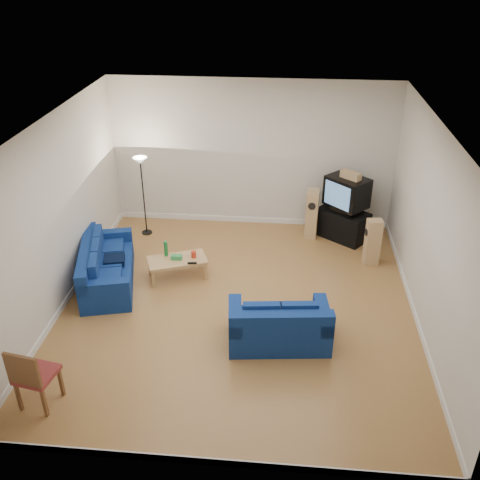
# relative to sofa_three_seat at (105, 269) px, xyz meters

# --- Properties ---
(room) EXTENTS (6.01, 6.51, 3.21)m
(room) POSITION_rel_sofa_three_seat_xyz_m (2.50, -0.52, 1.25)
(room) COLOR brown
(room) RESTS_ON ground
(sofa_three_seat) EXTENTS (1.34, 2.16, 0.78)m
(sofa_three_seat) POSITION_rel_sofa_three_seat_xyz_m (0.00, 0.00, 0.00)
(sofa_three_seat) COLOR navy
(sofa_three_seat) RESTS_ON ground
(sofa_loveseat) EXTENTS (1.65, 1.04, 0.78)m
(sofa_loveseat) POSITION_rel_sofa_three_seat_xyz_m (3.23, -1.42, 0.01)
(sofa_loveseat) COLOR navy
(sofa_loveseat) RESTS_ON ground
(coffee_table) EXTENTS (1.19, 0.89, 0.39)m
(coffee_table) POSITION_rel_sofa_three_seat_xyz_m (1.29, 0.32, 0.05)
(coffee_table) COLOR tan
(coffee_table) RESTS_ON ground
(bottle) EXTENTS (0.08, 0.08, 0.30)m
(bottle) POSITION_rel_sofa_three_seat_xyz_m (1.07, 0.42, 0.25)
(bottle) COLOR #197233
(bottle) RESTS_ON coffee_table
(tissue_box) EXTENTS (0.20, 0.12, 0.08)m
(tissue_box) POSITION_rel_sofa_three_seat_xyz_m (1.28, 0.32, 0.14)
(tissue_box) COLOR green
(tissue_box) RESTS_ON coffee_table
(red_canister) EXTENTS (0.10, 0.10, 0.13)m
(red_canister) POSITION_rel_sofa_three_seat_xyz_m (1.59, 0.41, 0.17)
(red_canister) COLOR red
(red_canister) RESTS_ON coffee_table
(remote) EXTENTS (0.17, 0.08, 0.02)m
(remote) POSITION_rel_sofa_three_seat_xyz_m (1.60, 0.18, 0.11)
(remote) COLOR black
(remote) RESTS_ON coffee_table
(tv_stand) EXTENTS (1.16, 1.07, 0.63)m
(tv_stand) POSITION_rel_sofa_three_seat_xyz_m (4.47, 2.18, 0.02)
(tv_stand) COLOR black
(tv_stand) RESTS_ON ground
(av_receiver) EXTENTS (0.60, 0.58, 0.11)m
(av_receiver) POSITION_rel_sofa_three_seat_xyz_m (4.45, 2.17, 0.39)
(av_receiver) COLOR black
(av_receiver) RESTS_ON tv_stand
(television) EXTENTS (0.99, 0.99, 0.62)m
(television) POSITION_rel_sofa_three_seat_xyz_m (4.49, 2.21, 0.76)
(television) COLOR black
(television) RESTS_ON av_receiver
(centre_speaker) EXTENTS (0.43, 0.40, 0.15)m
(centre_speaker) POSITION_rel_sofa_three_seat_xyz_m (4.53, 2.17, 1.14)
(centre_speaker) COLOR tan
(centre_speaker) RESTS_ON television
(speaker_left) EXTENTS (0.29, 0.35, 1.06)m
(speaker_left) POSITION_rel_sofa_three_seat_xyz_m (3.81, 2.18, 0.24)
(speaker_left) COLOR tan
(speaker_left) RESTS_ON ground
(speaker_right) EXTENTS (0.32, 0.26, 0.95)m
(speaker_right) POSITION_rel_sofa_three_seat_xyz_m (4.95, 1.15, 0.19)
(speaker_right) COLOR tan
(speaker_right) RESTS_ON ground
(floor_lamp) EXTENTS (0.30, 0.30, 1.73)m
(floor_lamp) POSITION_rel_sofa_three_seat_xyz_m (0.27, 1.99, 1.14)
(floor_lamp) COLOR black
(floor_lamp) RESTS_ON ground
(dining_chair) EXTENTS (0.56, 0.56, 1.01)m
(dining_chair) POSITION_rel_sofa_three_seat_xyz_m (0.04, -3.04, 0.27)
(dining_chair) COLOR brown
(dining_chair) RESTS_ON ground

